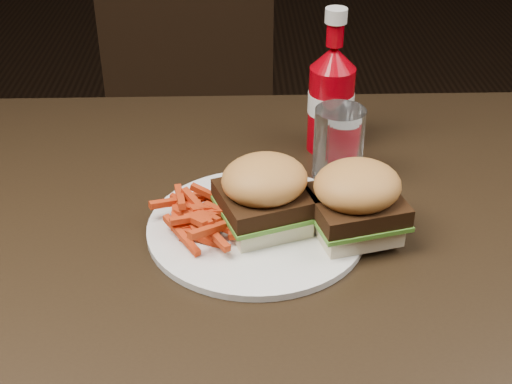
{
  "coord_description": "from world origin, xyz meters",
  "views": [
    {
      "loc": [
        -0.11,
        -0.7,
        1.25
      ],
      "look_at": [
        -0.09,
        0.01,
        0.8
      ],
      "focal_mm": 50.0,
      "sensor_mm": 36.0,
      "label": 1
    }
  ],
  "objects_px": {
    "dining_table": "(332,245)",
    "chair_far": "(188,122)",
    "tumbler": "(338,146)",
    "plate": "(256,228)",
    "ketchup_bottle": "(330,110)"
  },
  "relations": [
    {
      "from": "ketchup_bottle",
      "to": "tumbler",
      "type": "relative_size",
      "value": 1.24
    },
    {
      "from": "chair_far",
      "to": "tumbler",
      "type": "relative_size",
      "value": 3.76
    },
    {
      "from": "chair_far",
      "to": "plate",
      "type": "bearing_deg",
      "value": 91.75
    },
    {
      "from": "ketchup_bottle",
      "to": "plate",
      "type": "bearing_deg",
      "value": -118.16
    },
    {
      "from": "plate",
      "to": "ketchup_bottle",
      "type": "height_order",
      "value": "ketchup_bottle"
    },
    {
      "from": "ketchup_bottle",
      "to": "tumbler",
      "type": "height_order",
      "value": "ketchup_bottle"
    },
    {
      "from": "ketchup_bottle",
      "to": "chair_far",
      "type": "bearing_deg",
      "value": 109.52
    },
    {
      "from": "chair_far",
      "to": "tumbler",
      "type": "bearing_deg",
      "value": 100.2
    },
    {
      "from": "chair_far",
      "to": "ketchup_bottle",
      "type": "height_order",
      "value": "ketchup_bottle"
    },
    {
      "from": "dining_table",
      "to": "plate",
      "type": "bearing_deg",
      "value": 177.58
    },
    {
      "from": "chair_far",
      "to": "plate",
      "type": "xyz_separation_m",
      "value": [
        0.15,
        -0.94,
        0.33
      ]
    },
    {
      "from": "ketchup_bottle",
      "to": "tumbler",
      "type": "distance_m",
      "value": 0.1
    },
    {
      "from": "dining_table",
      "to": "chair_far",
      "type": "height_order",
      "value": "dining_table"
    },
    {
      "from": "plate",
      "to": "ketchup_bottle",
      "type": "relative_size",
      "value": 2.05
    },
    {
      "from": "chair_far",
      "to": "dining_table",
      "type": "bearing_deg",
      "value": 97.1
    }
  ]
}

